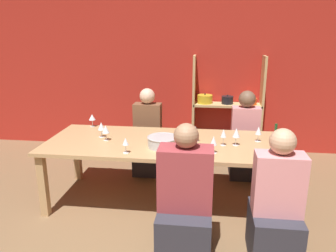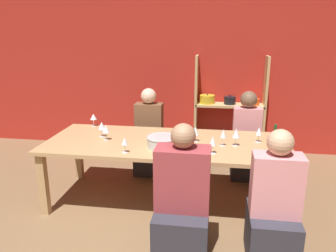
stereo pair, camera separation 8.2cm
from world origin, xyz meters
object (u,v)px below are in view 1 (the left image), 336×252
wine_bottle_green (274,144)px  wine_glass_white_a (289,143)px  wine_glass_red_b (92,117)px  wine_glass_white_d (126,142)px  person_far_b (148,142)px  wine_glass_red_c (259,131)px  wine_glass_empty_a (101,126)px  wine_glass_white_b (106,130)px  shelf_unit (226,120)px  wine_glass_white_c (214,141)px  cell_phone (260,158)px  wine_glass_empty_c (224,134)px  dining_table (167,147)px  wine_glass_red_a (195,131)px  wine_glass_empty_b (236,133)px  person_near_b (275,213)px  person_near_a (185,210)px  person_far_a (244,145)px  mixing_bowl (163,141)px

wine_bottle_green → wine_glass_white_a: (0.16, 0.10, -0.02)m
wine_glass_red_b → wine_glass_white_d: size_ratio=1.02×
person_far_b → wine_glass_red_c: bearing=153.6°
wine_glass_empty_a → wine_glass_white_b: 0.14m
shelf_unit → wine_glass_white_c: bearing=-96.3°
wine_glass_empty_a → cell_phone: 1.78m
wine_glass_white_b → wine_glass_empty_c: (1.29, -0.01, 0.01)m
dining_table → wine_glass_empty_c: (0.61, -0.05, 0.20)m
wine_glass_red_a → wine_glass_white_c: size_ratio=0.95×
wine_glass_red_a → cell_phone: 0.79m
wine_glass_empty_a → wine_glass_empty_b: bearing=-3.6°
dining_table → wine_glass_red_c: (1.00, 0.13, 0.19)m
wine_glass_white_d → person_near_b: person_near_b is taller
wine_glass_empty_c → wine_glass_empty_b: bearing=9.2°
shelf_unit → person_near_b: 2.58m
dining_table → wine_glass_white_a: bearing=-10.4°
person_near_b → cell_phone: bearing=100.2°
wine_glass_white_d → cell_phone: (1.31, 0.01, -0.11)m
dining_table → wine_glass_white_b: wine_glass_white_b is taller
wine_glass_white_b → wine_glass_white_c: size_ratio=0.97×
person_near_b → person_far_b: 2.18m
person_near_a → wine_glass_white_d: bearing=141.7°
wine_glass_red_a → wine_glass_red_b: wine_glass_red_a is taller
wine_glass_white_b → person_near_a: 1.35m
wine_glass_empty_b → person_far_a: size_ratio=0.16×
wine_bottle_green → person_near_b: person_near_b is taller
wine_glass_empty_b → wine_glass_white_d: (-1.11, -0.37, -0.02)m
wine_glass_empty_a → person_near_b: bearing=-27.4°
wine_glass_red_c → mixing_bowl: bearing=-163.4°
dining_table → person_far_a: (0.93, 0.85, -0.22)m
dining_table → wine_glass_white_b: 0.71m
wine_glass_white_b → person_near_b: person_near_b is taller
wine_glass_white_b → person_far_a: bearing=28.8°
mixing_bowl → wine_glass_red_b: bearing=147.1°
wine_glass_white_b → person_near_a: bearing=-42.2°
wine_bottle_green → wine_glass_empty_c: 0.55m
wine_glass_white_b → person_near_b: 1.94m
person_far_b → person_near_b: bearing=129.9°
wine_glass_red_a → wine_glass_empty_c: wine_glass_empty_c is taller
wine_glass_white_c → person_far_a: (0.43, 1.14, -0.41)m
wine_glass_white_a → person_near_b: person_near_b is taller
wine_bottle_green → wine_glass_white_d: 1.44m
wine_glass_red_b → person_far_a: (1.95, 0.38, -0.41)m
person_far_b → wine_glass_empty_b: bearing=143.0°
wine_glass_red_b → person_far_a: 2.03m
wine_glass_white_a → wine_glass_white_b: 1.93m
wine_glass_red_c → wine_glass_red_a: bearing=-173.8°
shelf_unit → wine_glass_white_a: (0.52, -1.92, 0.30)m
shelf_unit → mixing_bowl: shelf_unit is taller
wine_glass_empty_a → person_near_b: size_ratio=0.15×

